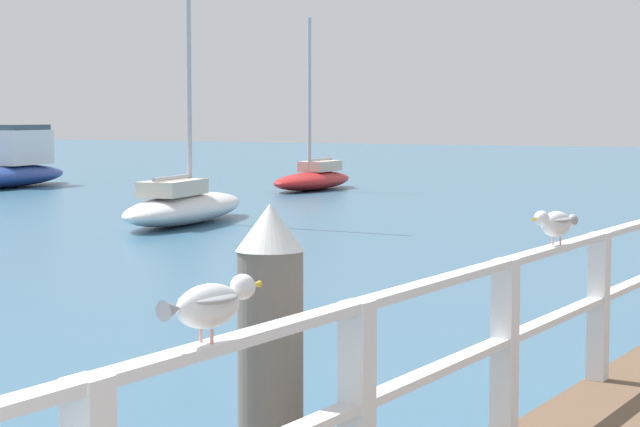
% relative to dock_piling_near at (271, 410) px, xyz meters
% --- Properties ---
extents(dock_piling_near, '(0.29, 0.29, 1.78)m').
position_rel_dock_piling_near_xyz_m(dock_piling_near, '(0.00, 0.00, 0.00)').
color(dock_piling_near, '#6B6056').
rests_on(dock_piling_near, ground_plane).
extents(seagull_foreground, '(0.20, 0.48, 0.21)m').
position_rel_dock_piling_near_xyz_m(seagull_foreground, '(0.38, -0.97, 0.63)').
color(seagull_foreground, white).
rests_on(seagull_foreground, pier_railing).
extents(seagull_background, '(0.21, 0.48, 0.21)m').
position_rel_dock_piling_near_xyz_m(seagull_background, '(0.38, 2.51, 0.63)').
color(seagull_background, white).
rests_on(seagull_background, pier_railing).
extents(boat_1, '(1.79, 4.48, 4.93)m').
position_rel_dock_piling_near_xyz_m(boat_1, '(-14.87, 25.53, -0.57)').
color(boat_1, red).
rests_on(boat_1, ground_plane).
extents(boat_2, '(2.50, 5.13, 6.54)m').
position_rel_dock_piling_near_xyz_m(boat_2, '(-11.56, 14.86, -0.52)').
color(boat_2, white).
rests_on(boat_2, ground_plane).
extents(boat_5, '(3.27, 6.15, 1.87)m').
position_rel_dock_piling_near_xyz_m(boat_5, '(-23.50, 22.10, -0.28)').
color(boat_5, navy).
rests_on(boat_5, ground_plane).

